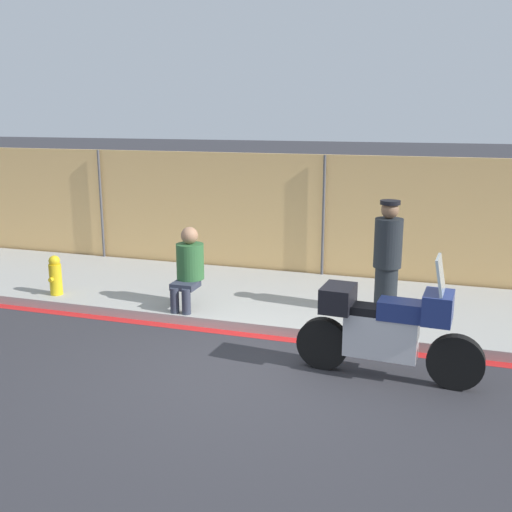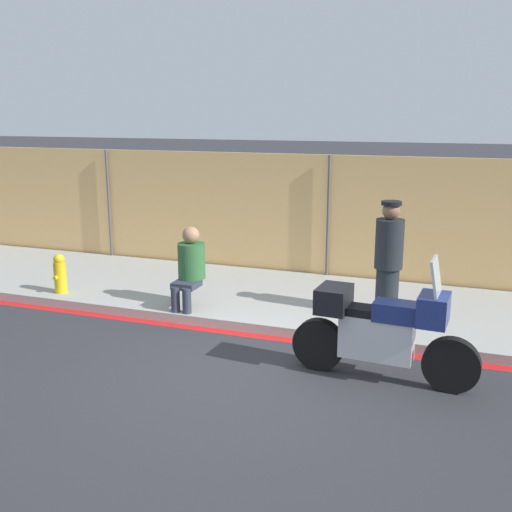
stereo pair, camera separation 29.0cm
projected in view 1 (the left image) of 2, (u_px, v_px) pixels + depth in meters
ground_plane at (249, 374)px, 7.23m from camera, size 120.00×120.00×0.00m
sidewalk at (303, 301)px, 9.83m from camera, size 34.52×2.98×0.14m
curb_paint_stripe at (277, 338)px, 8.38m from camera, size 34.52×0.18×0.01m
storefront_fence at (324, 219)px, 11.03m from camera, size 32.79×0.17×2.35m
motorcycle at (386, 328)px, 7.01m from camera, size 2.20×0.58×1.53m
officer_standing at (387, 257)px, 8.79m from camera, size 0.41×0.41×1.71m
person_seated_on_curb at (189, 264)px, 9.15m from camera, size 0.42×0.67×1.25m
fire_hydrant at (55, 275)px, 9.86m from camera, size 0.20×0.25×0.66m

